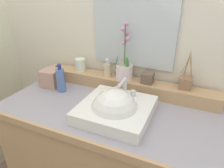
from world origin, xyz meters
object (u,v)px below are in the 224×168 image
(reed_diffuser, at_px, (185,82))
(tissue_box, at_px, (51,78))
(potted_plant, at_px, (124,67))
(trinket_box, at_px, (147,78))
(soap_bar, at_px, (107,91))
(tumbler_cup, at_px, (80,65))
(sink_basin, at_px, (115,111))
(lotion_bottle, at_px, (61,80))
(soap_dispenser, at_px, (107,69))

(reed_diffuser, bearing_deg, tissue_box, -169.43)
(potted_plant, distance_m, trinket_box, 0.18)
(soap_bar, xyz_separation_m, tumbler_cup, (-0.33, 0.22, 0.05))
(soap_bar, bearing_deg, reed_diffuser, 27.24)
(reed_diffuser, distance_m, tissue_box, 0.95)
(tumbler_cup, xyz_separation_m, trinket_box, (0.53, -0.01, -0.01))
(sink_basin, distance_m, tissue_box, 0.62)
(soap_bar, bearing_deg, tumbler_cup, 146.24)
(potted_plant, relative_size, tissue_box, 3.02)
(trinket_box, bearing_deg, potted_plant, -177.94)
(lotion_bottle, relative_size, tissue_box, 1.57)
(potted_plant, distance_m, reed_diffuser, 0.42)
(trinket_box, distance_m, tissue_box, 0.71)
(sink_basin, relative_size, tumbler_cup, 4.20)
(soap_dispenser, relative_size, trinket_box, 1.71)
(tissue_box, bearing_deg, lotion_bottle, -20.00)
(tissue_box, bearing_deg, trinket_box, 11.98)
(tumbler_cup, bearing_deg, potted_plant, -0.66)
(potted_plant, bearing_deg, sink_basin, -76.98)
(soap_bar, height_order, lotion_bottle, lotion_bottle)
(soap_dispenser, xyz_separation_m, trinket_box, (0.30, -0.01, -0.02))
(sink_basin, height_order, lotion_bottle, lotion_bottle)
(soap_bar, xyz_separation_m, lotion_bottle, (-0.36, 0.01, 0.01))
(soap_dispenser, height_order, reed_diffuser, reed_diffuser)
(soap_dispenser, bearing_deg, trinket_box, -1.26)
(potted_plant, bearing_deg, tumbler_cup, 179.34)
(soap_dispenser, bearing_deg, lotion_bottle, -143.31)
(potted_plant, height_order, reed_diffuser, potted_plant)
(soap_bar, bearing_deg, sink_basin, -47.70)
(reed_diffuser, relative_size, lotion_bottle, 1.21)
(sink_basin, distance_m, reed_diffuser, 0.50)
(sink_basin, distance_m, lotion_bottle, 0.49)
(tumbler_cup, xyz_separation_m, tissue_box, (-0.16, -0.16, -0.07))
(soap_bar, relative_size, tumbler_cup, 0.73)
(tumbler_cup, distance_m, reed_diffuser, 0.77)
(sink_basin, relative_size, potted_plant, 1.02)
(trinket_box, height_order, tissue_box, trinket_box)
(sink_basin, relative_size, lotion_bottle, 1.96)
(sink_basin, bearing_deg, trinket_box, 73.46)
(soap_dispenser, distance_m, tumbler_cup, 0.23)
(soap_bar, xyz_separation_m, trinket_box, (0.21, 0.20, 0.04))
(tissue_box, bearing_deg, soap_bar, -6.62)
(tumbler_cup, xyz_separation_m, lotion_bottle, (-0.03, -0.21, -0.05))
(potted_plant, bearing_deg, tissue_box, -163.07)
(potted_plant, height_order, lotion_bottle, potted_plant)
(trinket_box, height_order, lotion_bottle, lotion_bottle)
(tumbler_cup, bearing_deg, soap_bar, -33.76)
(soap_bar, xyz_separation_m, reed_diffuser, (0.45, 0.23, 0.05))
(sink_basin, height_order, potted_plant, potted_plant)
(sink_basin, distance_m, trinket_box, 0.35)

